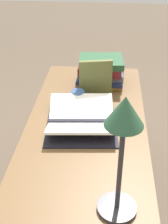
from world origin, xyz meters
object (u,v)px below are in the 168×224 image
object	(u,v)px
book_standing_upright	(96,79)
coffee_mug	(78,97)
reading_lamp	(123,134)
book_stack_tall	(101,71)
open_book	(81,120)

from	to	relation	value
book_standing_upright	coffee_mug	bearing A→B (deg)	-58.82
book_standing_upright	reading_lamp	size ratio (longest dim) A/B	0.48
book_standing_upright	book_stack_tall	bearing A→B (deg)	160.29
book_stack_tall	coffee_mug	bearing A→B (deg)	-25.19
book_stack_tall	coffee_mug	distance (m)	0.29
book_stack_tall	coffee_mug	size ratio (longest dim) A/B	2.98
book_stack_tall	book_standing_upright	size ratio (longest dim) A/B	1.32
open_book	reading_lamp	size ratio (longest dim) A/B	0.94
book_stack_tall	coffee_mug	world-z (taller)	book_stack_tall
coffee_mug	book_standing_upright	bearing A→B (deg)	132.60
open_book	coffee_mug	distance (m)	0.21
open_book	book_standing_upright	xyz separation A→B (m)	(-0.30, 0.06, 0.09)
book_stack_tall	book_standing_upright	distance (m)	0.17
open_book	reading_lamp	distance (m)	0.67
book_stack_tall	reading_lamp	size ratio (longest dim) A/B	0.63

